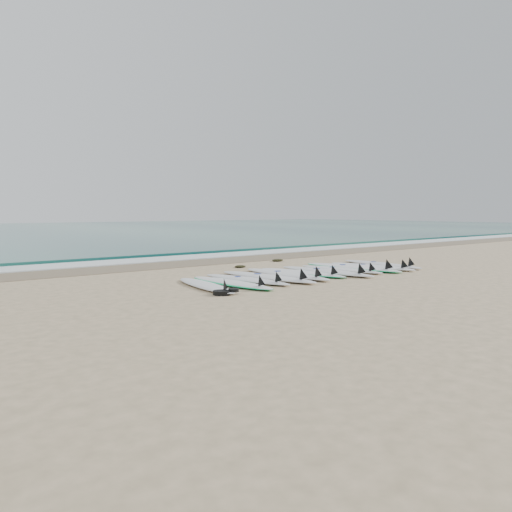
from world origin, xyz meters
TOP-DOWN VIEW (x-y plane):
  - ground at (0.00, 0.00)m, footprint 120.00×120.00m
  - wet_sand_band at (0.00, 4.10)m, footprint 120.00×1.80m
  - foam_band at (0.00, 5.50)m, footprint 120.00×1.40m
  - wave_crest at (0.00, 7.00)m, footprint 120.00×1.00m
  - surfboard_0 at (-3.02, -0.23)m, footprint 0.89×2.48m
  - surfboard_1 at (-2.39, -0.23)m, footprint 0.75×2.54m
  - surfboard_2 at (-1.83, -0.06)m, footprint 0.88×2.54m
  - surfboard_3 at (-1.22, -0.06)m, footprint 0.93×2.89m
  - surfboard_4 at (-0.56, 0.04)m, footprint 0.60×2.83m
  - surfboard_5 at (-0.03, 0.08)m, footprint 0.97×2.64m
  - surfboard_6 at (0.58, -0.19)m, footprint 0.81×2.87m
  - surfboard_7 at (1.24, -0.08)m, footprint 0.83×2.52m
  - surfboard_8 at (1.77, 0.02)m, footprint 1.04×2.99m
  - surfboard_9 at (2.39, -0.17)m, footprint 0.83×2.65m
  - surfboard_10 at (3.04, 0.01)m, footprint 0.73×2.77m
  - seaweed_near at (-0.30, 2.22)m, footprint 0.34×0.26m
  - seaweed_far at (1.61, 2.84)m, footprint 0.37×0.29m
  - leash_coil at (-3.23, -1.13)m, footprint 0.46×0.36m

SIDE VIEW (x-z plane):
  - ground at x=0.00m, z-range 0.00..0.00m
  - wet_sand_band at x=0.00m, z-range 0.00..0.01m
  - foam_band at x=0.00m, z-range 0.00..0.04m
  - seaweed_near at x=-0.30m, z-range 0.00..0.07m
  - seaweed_far at x=1.61m, z-range 0.00..0.07m
  - surfboard_1 at x=-2.39m, z-range -0.11..0.21m
  - surfboard_5 at x=-0.03m, z-range -0.11..0.21m
  - leash_coil at x=-3.23m, z-range -0.01..0.10m
  - wave_crest at x=0.00m, z-range 0.00..0.10m
  - surfboard_0 at x=-3.02m, z-range -0.10..0.21m
  - surfboard_7 at x=1.24m, z-range -0.10..0.21m
  - surfboard_2 at x=-1.83m, z-range -0.10..0.21m
  - surfboard_8 at x=1.77m, z-range -0.13..0.24m
  - surfboard_9 at x=2.39m, z-range -0.11..0.22m
  - surfboard_10 at x=3.04m, z-range -0.11..0.24m
  - surfboard_4 at x=-0.56m, z-range -0.12..0.24m
  - surfboard_6 at x=0.58m, z-range -0.12..0.24m
  - surfboard_3 at x=-1.22m, z-range -0.12..0.24m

